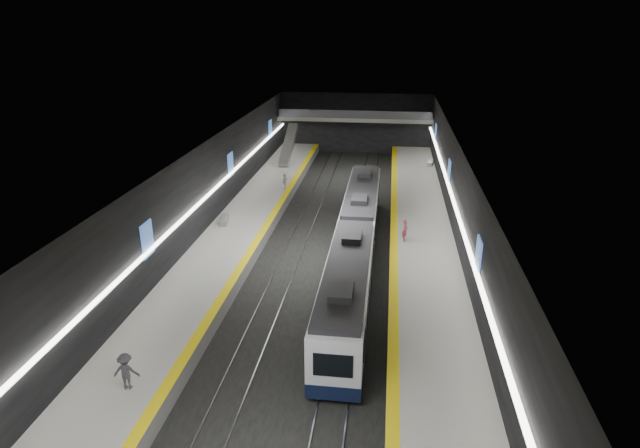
# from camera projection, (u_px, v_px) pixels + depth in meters

# --- Properties ---
(ground) EXTENTS (70.00, 70.00, 0.00)m
(ground) POSITION_uv_depth(u_px,v_px,m) (323.00, 260.00, 40.66)
(ground) COLOR black
(ground) RESTS_ON ground
(ceiling) EXTENTS (20.00, 70.00, 0.04)m
(ceiling) POSITION_uv_depth(u_px,v_px,m) (323.00, 157.00, 37.77)
(ceiling) COLOR beige
(ceiling) RESTS_ON wall_left
(wall_left) EXTENTS (0.04, 70.00, 8.00)m
(wall_left) POSITION_uv_depth(u_px,v_px,m) (192.00, 205.00, 40.43)
(wall_left) COLOR black
(wall_left) RESTS_ON ground
(wall_right) EXTENTS (0.04, 70.00, 8.00)m
(wall_right) POSITION_uv_depth(u_px,v_px,m) (463.00, 217.00, 38.00)
(wall_right) COLOR black
(wall_right) RESTS_ON ground
(wall_back) EXTENTS (20.00, 0.04, 8.00)m
(wall_back) POSITION_uv_depth(u_px,v_px,m) (356.00, 123.00, 71.57)
(wall_back) COLOR black
(wall_back) RESTS_ON ground
(platform_left) EXTENTS (5.00, 70.00, 1.00)m
(platform_left) POSITION_uv_depth(u_px,v_px,m) (227.00, 249.00, 41.39)
(platform_left) COLOR slate
(platform_left) RESTS_ON ground
(tile_surface_left) EXTENTS (5.00, 70.00, 0.02)m
(tile_surface_left) POSITION_uv_depth(u_px,v_px,m) (227.00, 243.00, 41.21)
(tile_surface_left) COLOR #A2A29D
(tile_surface_left) RESTS_ON platform_left
(tactile_strip_left) EXTENTS (0.60, 70.00, 0.02)m
(tactile_strip_left) POSITION_uv_depth(u_px,v_px,m) (255.00, 244.00, 40.94)
(tactile_strip_left) COLOR yellow
(tactile_strip_left) RESTS_ON platform_left
(platform_right) EXTENTS (5.00, 70.00, 1.00)m
(platform_right) POSITION_uv_depth(u_px,v_px,m) (423.00, 259.00, 39.57)
(platform_right) COLOR slate
(platform_right) RESTS_ON ground
(tile_surface_right) EXTENTS (5.00, 70.00, 0.02)m
(tile_surface_right) POSITION_uv_depth(u_px,v_px,m) (424.00, 253.00, 39.38)
(tile_surface_right) COLOR #A2A29D
(tile_surface_right) RESTS_ON platform_right
(tactile_strip_right) EXTENTS (0.60, 70.00, 0.02)m
(tactile_strip_right) POSITION_uv_depth(u_px,v_px,m) (394.00, 251.00, 39.65)
(tactile_strip_right) COLOR yellow
(tactile_strip_right) RESTS_ON platform_right
(rails) EXTENTS (6.52, 70.00, 0.12)m
(rails) POSITION_uv_depth(u_px,v_px,m) (323.00, 259.00, 40.64)
(rails) COLOR gray
(rails) RESTS_ON ground
(train) EXTENTS (2.69, 30.04, 3.60)m
(train) POSITION_uv_depth(u_px,v_px,m) (355.00, 242.00, 38.41)
(train) COLOR #0D1633
(train) RESTS_ON ground
(ad_posters) EXTENTS (19.94, 53.50, 2.20)m
(ad_posters) POSITION_uv_depth(u_px,v_px,m) (325.00, 200.00, 39.96)
(ad_posters) COLOR #4070C2
(ad_posters) RESTS_ON wall_left
(cove_light_left) EXTENTS (0.25, 68.60, 0.12)m
(cove_light_left) POSITION_uv_depth(u_px,v_px,m) (195.00, 207.00, 40.48)
(cove_light_left) COLOR white
(cove_light_left) RESTS_ON wall_left
(cove_light_right) EXTENTS (0.25, 68.60, 0.12)m
(cove_light_right) POSITION_uv_depth(u_px,v_px,m) (459.00, 219.00, 38.09)
(cove_light_right) COLOR white
(cove_light_right) RESTS_ON wall_right
(mezzanine_bridge) EXTENTS (20.00, 3.00, 1.50)m
(mezzanine_bridge) POSITION_uv_depth(u_px,v_px,m) (355.00, 118.00, 69.28)
(mezzanine_bridge) COLOR gray
(mezzanine_bridge) RESTS_ON wall_left
(escalator) EXTENTS (1.20, 7.50, 3.92)m
(escalator) POSITION_uv_depth(u_px,v_px,m) (289.00, 145.00, 64.56)
(escalator) COLOR #99999E
(escalator) RESTS_ON platform_left
(bench_left_far) EXTENTS (0.93, 2.14, 0.51)m
(bench_left_far) POSITION_uv_depth(u_px,v_px,m) (224.00, 220.00, 45.15)
(bench_left_far) COLOR #99999E
(bench_left_far) RESTS_ON platform_left
(bench_right_far) EXTENTS (0.86, 2.01, 0.48)m
(bench_right_far) POSITION_uv_depth(u_px,v_px,m) (430.00, 163.00, 62.86)
(bench_right_far) COLOR #99999E
(bench_right_far) RESTS_ON platform_right
(passenger_right_a) EXTENTS (0.45, 0.66, 1.77)m
(passenger_right_a) POSITION_uv_depth(u_px,v_px,m) (405.00, 230.00, 41.27)
(passenger_right_a) COLOR #B54352
(passenger_right_a) RESTS_ON platform_right
(passenger_left_a) EXTENTS (0.58, 0.98, 1.56)m
(passenger_left_a) POSITION_uv_depth(u_px,v_px,m) (285.00, 181.00, 53.92)
(passenger_left_a) COLOR silver
(passenger_left_a) RESTS_ON platform_left
(passenger_left_b) EXTENTS (1.28, 0.85, 1.85)m
(passenger_left_b) POSITION_uv_depth(u_px,v_px,m) (126.00, 372.00, 24.74)
(passenger_left_b) COLOR #424048
(passenger_left_b) RESTS_ON platform_left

